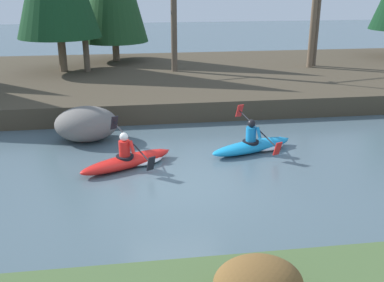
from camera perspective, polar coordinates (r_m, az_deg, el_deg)
ground_plane at (r=11.25m, az=-2.18°, el=-5.51°), size 90.00×90.00×0.00m
riverbank_far at (r=21.35m, az=-5.29°, el=7.73°), size 44.00×11.56×0.73m
bare_tree_upstream at (r=21.75m, az=-13.61°, el=15.73°), size 3.21×3.17×5.78m
bare_tree_mid_upstream at (r=21.22m, az=-2.29°, el=17.50°), size 3.77×3.72×6.85m
bare_tree_mid_downstream at (r=22.95m, az=15.29°, el=16.03°), size 3.32×3.28×5.99m
bare_tree_downstream at (r=23.38m, az=15.60°, el=15.09°), size 2.88×2.84×5.15m
kayaker_lead at (r=13.41m, az=8.01°, el=-0.49°), size 2.74×2.00×1.20m
kayaker_middle at (r=12.32m, az=-7.81°, el=-2.35°), size 2.65×1.95×1.20m
boulder_midstream at (r=14.44m, az=-13.28°, el=2.13°), size 1.94×1.52×1.10m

